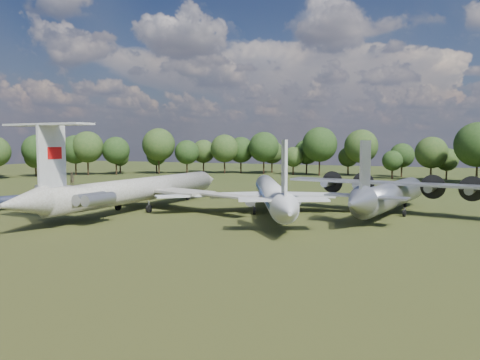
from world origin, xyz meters
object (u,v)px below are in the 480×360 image
at_px(an12_transport, 390,199).
at_px(small_prop_west, 16,202).
at_px(il62_airliner, 141,194).
at_px(small_prop_northwest, 57,199).
at_px(person_on_il62, 72,179).
at_px(tu104_jet, 272,198).

xyz_separation_m(an12_transport, small_prop_west, (-54.20, -17.78, -1.20)).
bearing_deg(il62_airliner, small_prop_northwest, -174.29).
bearing_deg(il62_airliner, person_on_il62, -90.00).
relative_size(tu104_jet, small_prop_northwest, 3.54).
height_order(il62_airliner, small_prop_northwest, il62_airliner).
bearing_deg(an12_transport, il62_airliner, -154.03).
bearing_deg(il62_airliner, an12_transport, 18.86).
relative_size(tu104_jet, small_prop_west, 2.96).
bearing_deg(tu104_jet, small_prop_northwest, 164.47).
relative_size(an12_transport, person_on_il62, 20.32).
bearing_deg(person_on_il62, an12_transport, -155.89).
relative_size(small_prop_west, person_on_il62, 8.83).
height_order(tu104_jet, an12_transport, an12_transport).
bearing_deg(person_on_il62, tu104_jet, -147.36).
bearing_deg(person_on_il62, small_prop_northwest, -49.41).
bearing_deg(small_prop_northwest, an12_transport, 8.65).
bearing_deg(small_prop_northwest, person_on_il62, -43.46).
distance_m(tu104_jet, small_prop_northwest, 36.49).
relative_size(small_prop_northwest, person_on_il62, 7.39).
bearing_deg(small_prop_northwest, tu104_jet, 5.14).
bearing_deg(tu104_jet, person_on_il62, -162.09).
height_order(il62_airliner, person_on_il62, person_on_il62).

